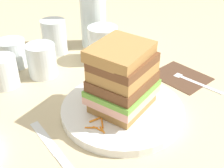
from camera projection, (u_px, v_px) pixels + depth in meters
ground_plane at (117, 106)px, 0.59m from camera, size 3.00×3.00×0.00m
main_plate at (122, 109)px, 0.57m from camera, size 0.25×0.25×0.02m
sandwich at (123, 79)px, 0.53m from camera, size 0.14×0.13×0.14m
carrot_shred_0 at (98, 129)px, 0.50m from camera, size 0.01×0.02×0.00m
carrot_shred_1 at (95, 120)px, 0.52m from camera, size 0.02×0.01×0.00m
carrot_shred_2 at (102, 130)px, 0.50m from camera, size 0.01×0.02×0.00m
carrot_shred_3 at (91, 128)px, 0.51m from camera, size 0.02×0.02×0.00m
carrot_shred_4 at (102, 123)px, 0.52m from camera, size 0.02×0.02×0.00m
carrot_shred_5 at (135, 86)px, 0.62m from camera, size 0.02×0.02×0.00m
carrot_shred_6 at (142, 92)px, 0.60m from camera, size 0.02×0.01×0.00m
carrot_shred_7 at (140, 83)px, 0.63m from camera, size 0.02×0.02×0.00m
carrot_shred_8 at (139, 94)px, 0.60m from camera, size 0.02×0.01×0.00m
carrot_shred_9 at (148, 85)px, 0.63m from camera, size 0.01×0.02×0.00m
carrot_shred_10 at (142, 94)px, 0.60m from camera, size 0.01×0.03×0.00m
carrot_shred_11 at (151, 89)px, 0.61m from camera, size 0.02×0.03×0.00m
carrot_shred_12 at (138, 85)px, 0.63m from camera, size 0.03×0.01×0.00m
carrot_shred_13 at (149, 91)px, 0.61m from camera, size 0.01×0.03×0.00m
napkin_dark at (181, 76)px, 0.69m from camera, size 0.11×0.13×0.00m
fork at (189, 79)px, 0.68m from camera, size 0.02×0.17×0.00m
knife at (59, 155)px, 0.47m from camera, size 0.04×0.20×0.00m
juice_glass at (103, 46)px, 0.75m from camera, size 0.08×0.08×0.10m
water_bottle at (93, 1)px, 0.79m from camera, size 0.08×0.08×0.30m
empty_tumbler_0 at (3, 72)px, 0.64m from camera, size 0.07×0.07×0.07m
empty_tumbler_1 at (12, 53)px, 0.73m from camera, size 0.07×0.07×0.07m
empty_tumbler_2 at (42, 60)px, 0.68m from camera, size 0.07×0.07×0.08m
empty_tumbler_3 at (54, 37)px, 0.79m from camera, size 0.07×0.07×0.10m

